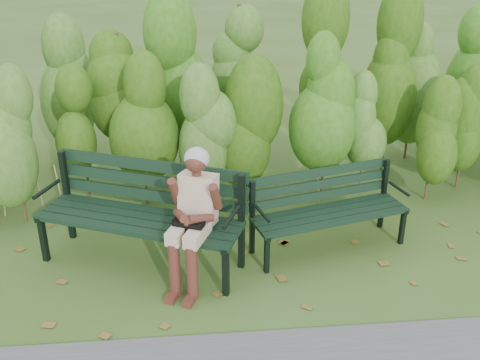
{
  "coord_description": "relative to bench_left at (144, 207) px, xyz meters",
  "views": [
    {
      "loc": [
        -0.45,
        -4.47,
        3.0
      ],
      "look_at": [
        0.0,
        0.35,
        0.75
      ],
      "focal_mm": 42.0,
      "sensor_mm": 36.0,
      "label": 1
    }
  ],
  "objects": [
    {
      "name": "ground",
      "position": [
        0.91,
        -0.24,
        -0.57
      ],
      "size": [
        80.0,
        80.0,
        0.0
      ],
      "primitive_type": "plane",
      "color": "#354B17"
    },
    {
      "name": "hedge_band",
      "position": [
        0.91,
        1.62,
        0.69
      ],
      "size": [
        11.04,
        1.67,
        2.42
      ],
      "color": "#47381E",
      "rests_on": "ground"
    },
    {
      "name": "leaf_litter",
      "position": [
        0.69,
        -0.25,
        -0.56
      ],
      "size": [
        5.33,
        2.22,
        0.01
      ],
      "color": "brown",
      "rests_on": "ground"
    },
    {
      "name": "bench_left",
      "position": [
        0.0,
        0.0,
        0.0
      ],
      "size": [
        2.01,
        1.32,
        0.96
      ],
      "color": "black",
      "rests_on": "ground"
    },
    {
      "name": "bench_right",
      "position": [
        1.77,
        0.1,
        -0.11
      ],
      "size": [
        1.63,
        0.89,
        0.78
      ],
      "color": "black",
      "rests_on": "ground"
    },
    {
      "name": "seated_woman",
      "position": [
        0.46,
        -0.4,
        0.16
      ],
      "size": [
        0.55,
        0.73,
        1.25
      ],
      "color": "beige",
      "rests_on": "ground"
    }
  ]
}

